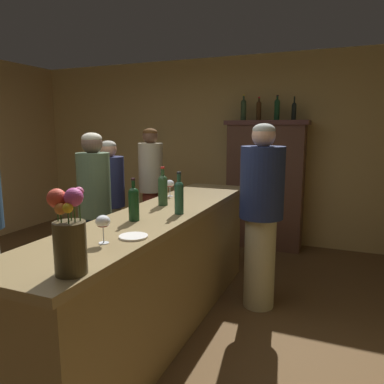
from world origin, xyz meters
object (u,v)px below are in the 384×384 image
Objects in this scene: cheese_plate at (133,237)px; display_bottle_midright at (294,110)px; wine_glass_mid at (103,223)px; patron_by_cabinet at (95,207)px; display_bottle_center at (277,109)px; flower_arrangement at (69,235)px; display_bottle_midleft at (259,110)px; display_bottle_left at (243,109)px; display_cabinet at (265,182)px; wine_glass_front at (170,184)px; wine_bottle_riesling at (179,195)px; patron_in_navy at (151,186)px; patron_near_entrance at (110,201)px; wine_bottle_rose at (163,188)px; wine_bottle_malbec at (134,202)px; bar_counter at (161,271)px; bartender at (261,210)px.

display_bottle_midright reaches higher than cheese_plate.
patron_by_cabinet is (-0.97, 1.19, -0.22)m from wine_glass_mid.
flower_arrangement is at bearing -93.78° from display_bottle_center.
flower_arrangement is 0.61m from cheese_plate.
cheese_plate is 0.56× the size of display_bottle_midleft.
flower_arrangement is 1.13× the size of display_bottle_left.
wine_glass_front is (-0.54, -1.88, 0.21)m from display_cabinet.
display_bottle_midright is (0.47, 3.76, 0.69)m from flower_arrangement.
display_cabinet is at bearing 0.00° from display_bottle_midleft.
patron_in_navy is (-1.10, 1.57, -0.22)m from wine_bottle_riesling.
wine_glass_mid is at bearing -88.73° from display_bottle_left.
wine_glass_mid is 0.10× the size of patron_by_cabinet.
display_bottle_center reaches higher than patron_near_entrance.
wine_bottle_rose is 2.45m from display_bottle_center.
flower_arrangement is (0.24, -0.94, 0.05)m from wine_bottle_malbec.
wine_bottle_riesling is 1.97× the size of wine_glass_mid.
display_cabinet is (0.34, 2.49, 0.40)m from bar_counter.
display_bottle_midleft reaches higher than display_cabinet.
display_cabinet is 10.72× the size of wine_glass_mid.
wine_bottle_malbec is at bearing -104.10° from display_bottle_midright.
wine_bottle_riesling is at bearing 90.22° from cheese_plate.
patron_by_cabinet is at bearing 141.56° from wine_bottle_malbec.
wine_glass_mid is (0.11, -0.52, -0.01)m from wine_bottle_malbec.
wine_bottle_malbec is at bearing -10.25° from patron_in_navy.
patron_near_entrance is (-1.08, 1.25, -0.30)m from wine_bottle_malbec.
display_bottle_midleft is at bearing 85.00° from bar_counter.
bartender reaches higher than wine_glass_front.
wine_glass_front is 0.51× the size of display_bottle_midleft.
display_cabinet reaches higher than bartender.
display_bottle_midright is at bearing 84.78° from patron_in_navy.
flower_arrangement is 2.25× the size of cheese_plate.
display_bottle_midleft is (0.14, 3.34, 0.77)m from wine_glass_mid.
display_bottle_center is (0.67, 1.88, 0.78)m from wine_glass_front.
wine_glass_front is 0.98× the size of wine_glass_mid.
wine_glass_mid is at bearing -94.39° from display_cabinet.
wine_bottle_riesling is at bearing 91.61° from flower_arrangement.
wine_bottle_malbec is 1.01× the size of display_bottle_midright.
display_bottle_left is (-0.07, 3.34, 0.78)m from wine_glass_mid.
wine_bottle_riesling is 0.82× the size of flower_arrangement.
wine_bottle_rose is at bearing -108.48° from display_bottle_midright.
display_bottle_left reaches higher than wine_glass_mid.
display_cabinet is 1.16× the size of patron_near_entrance.
patron_by_cabinet is at bearing -122.16° from display_bottle_center.
wine_glass_mid is 0.10× the size of patron_in_navy.
cheese_plate is 0.10× the size of bartender.
display_bottle_midright reaches higher than wine_glass_front.
wine_bottle_riesling is at bearing 42.53° from bartender.
cheese_plate is (0.00, -0.67, -0.14)m from wine_bottle_riesling.
display_bottle_midleft reaches higher than wine_bottle_malbec.
display_bottle_midright is 0.19× the size of patron_by_cabinet.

